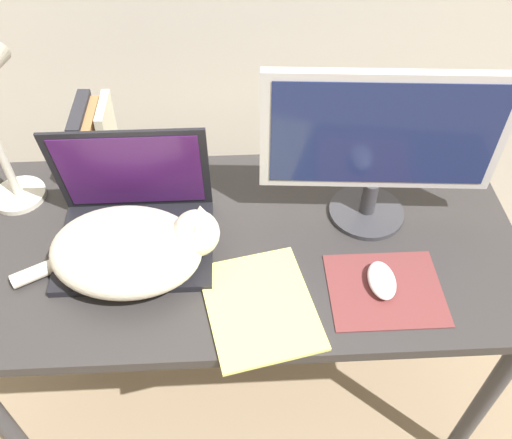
% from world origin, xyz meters
% --- Properties ---
extents(desk, '(1.28, 0.61, 0.70)m').
position_xyz_m(desk, '(0.00, 0.30, 0.62)').
color(desk, '#2D2B2B').
rests_on(desk, ground_plane).
extents(laptop, '(0.35, 0.26, 0.27)m').
position_xyz_m(laptop, '(-0.24, 0.32, 0.75)').
color(laptop, black).
rests_on(laptop, desk).
extents(cat, '(0.45, 0.27, 0.15)m').
position_xyz_m(cat, '(-0.23, 0.23, 0.77)').
color(cat, beige).
rests_on(cat, desk).
extents(external_monitor, '(0.52, 0.18, 0.39)m').
position_xyz_m(external_monitor, '(0.30, 0.37, 0.92)').
color(external_monitor, '#333338').
rests_on(external_monitor, desk).
extents(mousepad, '(0.24, 0.20, 0.00)m').
position_xyz_m(mousepad, '(0.30, 0.15, 0.70)').
color(mousepad, brown).
rests_on(mousepad, desk).
extents(computer_mouse, '(0.06, 0.10, 0.03)m').
position_xyz_m(computer_mouse, '(0.29, 0.16, 0.72)').
color(computer_mouse, silver).
rests_on(computer_mouse, mousepad).
extents(book_row, '(0.09, 0.16, 0.24)m').
position_xyz_m(book_row, '(-0.34, 0.52, 0.81)').
color(book_row, '#232328').
rests_on(book_row, desk).
extents(notepad, '(0.27, 0.31, 0.01)m').
position_xyz_m(notepad, '(0.03, 0.12, 0.70)').
color(notepad, '#E5DB6B').
rests_on(notepad, desk).
extents(webcam, '(0.05, 0.05, 0.07)m').
position_xyz_m(webcam, '(-0.15, 0.52, 0.75)').
color(webcam, '#232328').
rests_on(webcam, desk).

